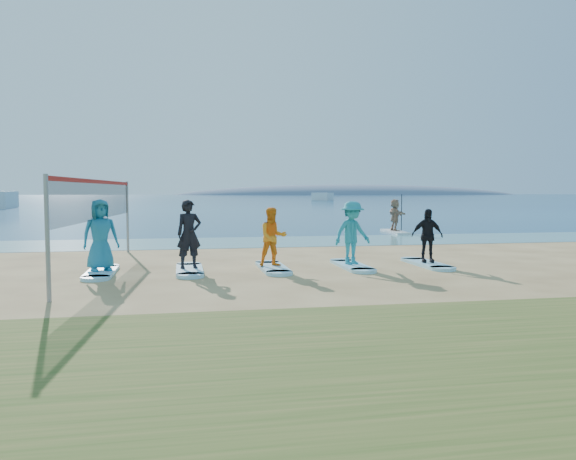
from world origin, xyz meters
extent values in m
plane|color=tan|center=(0.00, 0.00, 0.00)|extent=(600.00, 600.00, 0.00)
plane|color=teal|center=(0.00, 10.50, 0.01)|extent=(600.00, 600.00, 0.00)
plane|color=navy|center=(0.00, 160.00, 0.01)|extent=(600.00, 600.00, 0.00)
ellipsoid|color=slate|center=(95.00, 300.00, 0.00)|extent=(220.00, 56.00, 18.00)
cylinder|color=gray|center=(-5.80, -1.50, 1.25)|extent=(0.09, 0.09, 2.50)
cylinder|color=gray|center=(-5.11, 7.47, 1.25)|extent=(0.09, 0.09, 2.50)
cube|color=black|center=(-5.46, 2.98, 1.90)|extent=(0.72, 8.98, 1.00)
cube|color=#AE1B12|center=(-5.46, 2.98, 2.42)|extent=(0.75, 8.98, 0.10)
cube|color=silver|center=(7.57, 14.23, 0.06)|extent=(0.90, 3.04, 0.12)
imported|color=tan|center=(7.57, 14.23, 0.94)|extent=(0.61, 1.55, 1.64)
cube|color=silver|center=(-25.22, 62.96, 0.00)|extent=(3.02, 9.10, 2.10)
cube|color=silver|center=(28.60, 111.85, 0.00)|extent=(3.96, 6.53, 1.76)
cube|color=#9DDDF3|center=(-5.32, 2.17, 0.04)|extent=(0.70, 2.20, 0.09)
imported|color=teal|center=(-5.32, 2.17, 1.03)|extent=(1.07, 0.88, 1.87)
cube|color=#9DDDF3|center=(-3.04, 2.17, 0.04)|extent=(0.70, 2.20, 0.09)
imported|color=black|center=(-3.04, 2.17, 1.01)|extent=(0.76, 0.60, 1.84)
cube|color=#9DDDF3|center=(-0.76, 2.17, 0.04)|extent=(0.70, 2.20, 0.09)
imported|color=orange|center=(-0.76, 2.17, 0.90)|extent=(0.85, 0.69, 1.62)
cube|color=#9DDDF3|center=(1.51, 2.17, 0.04)|extent=(0.70, 2.20, 0.09)
imported|color=teal|center=(1.51, 2.17, 0.99)|extent=(1.31, 0.99, 1.79)
cube|color=#9DDDF3|center=(3.79, 2.17, 0.04)|extent=(0.70, 2.20, 0.09)
imported|color=black|center=(3.79, 2.17, 0.87)|extent=(0.96, 0.52, 1.56)
camera|label=1|loc=(-3.24, -13.05, 2.17)|focal=35.00mm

